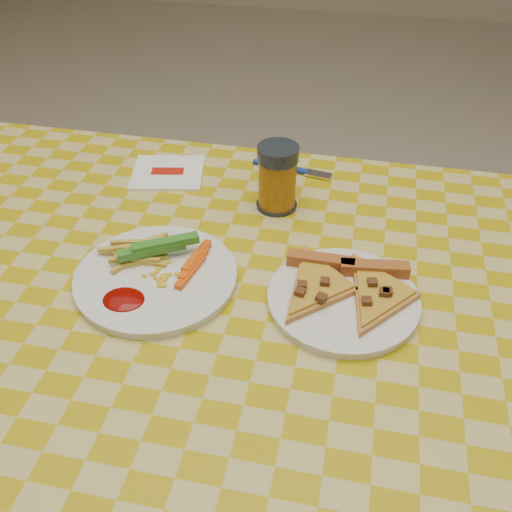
% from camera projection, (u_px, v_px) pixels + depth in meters
% --- Properties ---
extents(table, '(1.28, 0.88, 0.76)m').
position_uv_depth(table, '(237.00, 334.00, 0.87)').
color(table, silver).
rests_on(table, ground).
extents(plate_left, '(0.24, 0.24, 0.01)m').
position_uv_depth(plate_left, '(156.00, 278.00, 0.85)').
color(plate_left, white).
rests_on(plate_left, table).
extents(plate_right, '(0.24, 0.24, 0.01)m').
position_uv_depth(plate_right, '(343.00, 300.00, 0.81)').
color(plate_right, white).
rests_on(plate_right, table).
extents(fries_veggies, '(0.18, 0.17, 0.04)m').
position_uv_depth(fries_veggies, '(153.00, 262.00, 0.85)').
color(fries_veggies, gold).
rests_on(fries_veggies, plate_left).
extents(pizza_slices, '(0.22, 0.21, 0.02)m').
position_uv_depth(pizza_slices, '(347.00, 286.00, 0.81)').
color(pizza_slices, '#C38A3C').
rests_on(pizza_slices, plate_right).
extents(drink_glass, '(0.07, 0.07, 0.12)m').
position_uv_depth(drink_glass, '(277.00, 178.00, 0.97)').
color(drink_glass, black).
rests_on(drink_glass, table).
extents(napkin, '(0.15, 0.15, 0.01)m').
position_uv_depth(napkin, '(168.00, 173.00, 1.08)').
color(napkin, white).
rests_on(napkin, table).
extents(fork, '(0.16, 0.05, 0.01)m').
position_uv_depth(fork, '(293.00, 169.00, 1.09)').
color(fork, navy).
rests_on(fork, table).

